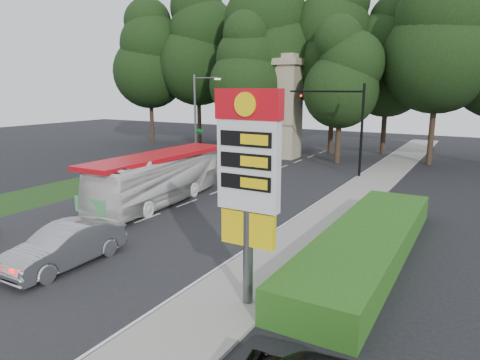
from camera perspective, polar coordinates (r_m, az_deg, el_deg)
The scene contains 20 objects.
ground at distance 19.05m, azimuth -27.72°, elevation -10.40°, with size 120.00×120.00×0.00m, color black.
road_surface at distance 26.92m, azimuth -5.81°, elevation -2.63°, with size 14.00×80.00×0.02m, color black.
sidewalk_right at distance 23.16m, azimuth 11.61°, elevation -5.16°, with size 3.00×80.00×0.12m, color gray.
grass_verge_left at distance 37.34m, azimuth -12.31°, elevation 1.32°, with size 5.00×50.00×0.02m, color #193814.
hedge at distance 18.57m, azimuth 16.56°, elevation -8.06°, with size 3.00×14.00×1.20m, color #245416.
gas_station_pylon at distance 12.86m, azimuth 1.11°, elevation 1.36°, with size 2.10×0.45×6.85m.
traffic_signal_mast at distance 34.50m, azimuth 13.88°, elevation 8.19°, with size 6.10×0.35×7.20m.
streetlight_signs at distance 38.31m, azimuth -5.72°, elevation 8.49°, with size 2.75×0.98×8.00m.
monument at distance 42.76m, azimuth 6.18°, elevation 9.75°, with size 3.00×3.00×10.05m.
tree_far_west at distance 56.35m, azimuth -12.02°, elevation 15.81°, with size 8.96×8.96×17.60m.
tree_west_mid at distance 54.26m, azimuth -5.64°, elevation 17.22°, with size 9.80×9.80×19.25m.
tree_west_near at distance 52.65m, azimuth 1.24°, elevation 15.61°, with size 8.40×8.40×16.50m.
tree_center_left at distance 46.99m, azimuth 4.42°, elevation 18.44°, with size 10.08×10.08×19.80m.
tree_center_right at distance 46.51m, azimuth 12.51°, elevation 17.03°, with size 9.24×9.24×18.15m.
tree_east_near at distance 47.08m, azimuth 19.21°, elevation 14.96°, with size 8.12×8.12×15.95m.
tree_east_mid at distance 42.52m, azimuth 25.19°, elevation 17.13°, with size 9.52×9.52×18.70m.
tree_monument_left at distance 43.65m, azimuth 0.77°, elevation 14.56°, with size 7.28×7.28×14.30m.
tree_monument_right at distance 40.35m, azimuth 13.34°, elevation 13.49°, with size 6.72×6.72×13.20m.
transit_bus at distance 26.22m, azimuth -10.70°, elevation 0.17°, with size 2.53×10.80×3.01m, color white.
sedan_silver at distance 18.20m, azimuth -22.32°, elevation -8.15°, with size 1.75×5.01×1.65m, color #9B9CA2.
Camera 1 is at (15.29, -9.07, 6.86)m, focal length 32.00 mm.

